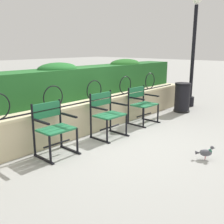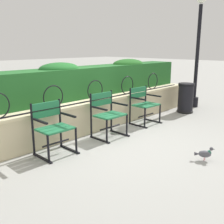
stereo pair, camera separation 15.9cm
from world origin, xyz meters
TOP-DOWN VIEW (x-y plane):
  - ground_plane at (0.00, 0.00)m, footprint 60.00×60.00m
  - stone_wall at (0.00, 0.86)m, footprint 7.14×0.41m
  - iron_arch_fence at (-0.26, 0.79)m, footprint 6.60×0.02m
  - hedge_row at (-0.01, 1.37)m, footprint 7.00×0.67m
  - park_chair_left at (-1.12, 0.40)m, footprint 0.58×0.53m
  - park_chair_centre at (0.11, 0.36)m, footprint 0.60×0.53m
  - park_chair_right at (1.35, 0.41)m, footprint 0.61×0.54m
  - pigeon_near_chairs at (0.32, -1.54)m, footprint 0.21×0.26m
  - trash_bin at (2.95, 0.22)m, footprint 0.44×0.44m
  - lamppost at (3.76, 0.38)m, footprint 0.28×0.28m

SIDE VIEW (x-z plane):
  - ground_plane at x=0.00m, z-range 0.00..0.00m
  - pigeon_near_chairs at x=0.32m, z-range 0.00..0.22m
  - stone_wall at x=0.00m, z-range 0.00..0.65m
  - trash_bin at x=2.95m, z-range -0.02..0.76m
  - park_chair_right at x=1.35m, z-range 0.04..0.87m
  - park_chair_left at x=-1.12m, z-range 0.03..0.89m
  - park_chair_centre at x=0.11m, z-range 0.03..0.90m
  - iron_arch_fence at x=-0.26m, z-range 0.62..1.04m
  - hedge_row at x=-0.01m, z-range 0.62..1.39m
  - lamppost at x=3.76m, z-range 0.06..3.19m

